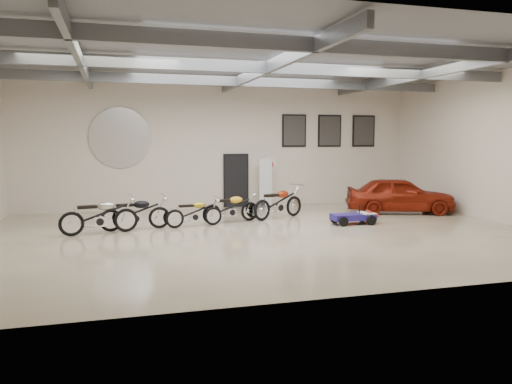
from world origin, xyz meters
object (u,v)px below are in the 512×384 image
object	(u,v)px
motorcycle_silver	(99,215)
vintage_car	(400,195)
banner_stand	(266,184)
motorcycle_yellow	(231,207)
motorcycle_gold	(194,212)
go_kart	(357,214)
motorcycle_black	(135,212)
motorcycle_red	(278,202)

from	to	relation	value
motorcycle_silver	vintage_car	bearing A→B (deg)	-2.70
banner_stand	motorcycle_yellow	xyz separation A→B (m)	(-2.18, -3.26, -0.45)
motorcycle_gold	go_kart	size ratio (longest dim) A/B	1.05
motorcycle_gold	vintage_car	size ratio (longest dim) A/B	0.46
banner_stand	go_kart	distance (m)	5.03
go_kart	vintage_car	size ratio (longest dim) A/B	0.44
banner_stand	motorcycle_black	bearing A→B (deg)	-140.54
motorcycle_red	motorcycle_yellow	bearing A→B (deg)	164.42
banner_stand	motorcycle_gold	distance (m)	5.15
banner_stand	motorcycle_yellow	bearing A→B (deg)	-120.32
motorcycle_red	go_kart	distance (m)	2.77
motorcycle_silver	motorcycle_gold	bearing A→B (deg)	-0.52
motorcycle_silver	go_kart	distance (m)	8.03
motorcycle_black	motorcycle_yellow	size ratio (longest dim) A/B	1.04
motorcycle_silver	vintage_car	xyz separation A→B (m)	(10.70, 1.40, 0.10)
motorcycle_black	motorcycle_yellow	distance (m)	3.16
motorcycle_black	motorcycle_red	xyz separation A→B (m)	(4.87, 0.93, 0.04)
motorcycle_gold	motorcycle_black	bearing A→B (deg)	171.60
motorcycle_black	vintage_car	distance (m)	9.72
motorcycle_silver	motorcycle_black	world-z (taller)	motorcycle_silver
go_kart	vintage_car	xyz separation A→B (m)	(2.69, 1.84, 0.36)
motorcycle_silver	go_kart	bearing A→B (deg)	-13.32
motorcycle_red	go_kart	size ratio (longest dim) A/B	1.29
motorcycle_silver	motorcycle_red	bearing A→B (deg)	2.61
motorcycle_gold	motorcycle_red	distance (m)	3.19
motorcycle_gold	go_kart	bearing A→B (deg)	-20.84
motorcycle_gold	vintage_car	world-z (taller)	vintage_car
motorcycle_red	go_kart	bearing A→B (deg)	-66.99
vintage_car	motorcycle_red	bearing A→B (deg)	110.44
banner_stand	vintage_car	world-z (taller)	banner_stand
motorcycle_silver	motorcycle_gold	distance (m)	2.88
motorcycle_black	motorcycle_gold	xyz separation A→B (m)	(1.81, 0.07, -0.07)
motorcycle_silver	motorcycle_yellow	distance (m)	4.26
motorcycle_silver	motorcycle_red	size ratio (longest dim) A/B	0.97
motorcycle_yellow	motorcycle_red	size ratio (longest dim) A/B	0.89
motorcycle_black	vintage_car	world-z (taller)	vintage_car
motorcycle_gold	motorcycle_yellow	world-z (taller)	motorcycle_yellow
banner_stand	motorcycle_yellow	world-z (taller)	banner_stand
banner_stand	motorcycle_red	distance (m)	2.96
motorcycle_black	motorcycle_gold	bearing A→B (deg)	-4.11
motorcycle_black	motorcycle_gold	world-z (taller)	motorcycle_black
motorcycle_silver	vintage_car	distance (m)	10.79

